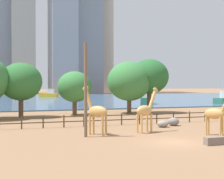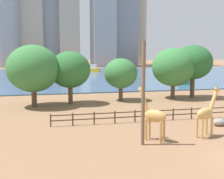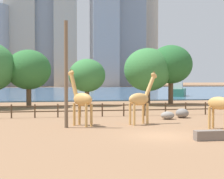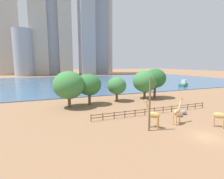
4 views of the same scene
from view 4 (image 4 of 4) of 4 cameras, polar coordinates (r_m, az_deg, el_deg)
ground_plane at (r=99.02m, az=-9.53°, el=2.60°), size 400.00×400.00×0.00m
harbor_water at (r=96.09m, az=-9.16°, el=2.49°), size 180.00×86.00×0.20m
giraffe_tall at (r=31.07m, az=20.53°, el=-6.81°), size 2.91×1.70×4.38m
giraffe_companion at (r=28.12m, az=13.18°, el=-7.97°), size 2.12×2.49×4.57m
giraffe_young at (r=32.29m, az=31.89°, el=-7.22°), size 1.87×2.50×4.17m
utility_pole at (r=26.28m, az=12.19°, el=-4.73°), size 0.28×0.28×8.11m
boulder_near_fence at (r=37.59m, az=22.26°, el=-6.84°), size 1.25×1.19×0.89m
boulder_by_pole at (r=35.84m, az=21.19°, el=-7.67°), size 1.28×0.95×0.72m
enclosure_fence at (r=36.09m, az=13.64°, el=-6.56°), size 26.12×0.14×1.30m
tree_left_large at (r=40.48m, az=-13.93°, el=1.40°), size 7.03×7.03×8.33m
tree_center_broad at (r=42.45m, az=-7.43°, el=1.52°), size 5.77×5.77×7.50m
tree_right_tall at (r=46.10m, az=1.58°, el=1.23°), size 5.05×5.05×6.44m
tree_left_small at (r=51.93m, az=13.93°, el=3.57°), size 6.13×6.13×8.54m
tree_right_small at (r=50.19m, az=10.68°, el=2.65°), size 6.80×6.80×8.07m
boat_ferry at (r=112.10m, az=-9.12°, el=3.87°), size 6.60×4.68×5.62m
boat_sailboat at (r=72.63m, az=10.51°, el=1.50°), size 5.57×7.82×6.66m
boat_tug at (r=81.39m, az=22.26°, el=1.63°), size 6.55×5.16×5.65m
skyline_tower_needle at (r=167.67m, az=-23.18°, el=20.91°), size 14.05×9.92×95.79m
skyline_block_central at (r=195.33m, az=-1.85°, el=18.03°), size 12.93×12.93×84.66m
skyline_tower_glass at (r=174.39m, az=-19.07°, el=22.47°), size 11.46×14.58×106.75m
skyline_block_left at (r=164.93m, az=-8.47°, el=23.36°), size 11.96×15.52×105.04m
skyline_block_right at (r=162.48m, az=-15.29°, el=19.44°), size 10.47×12.30×83.26m
skyline_tower_short at (r=179.07m, az=-30.86°, el=15.09°), size 16.95×9.02×68.31m
skyline_block_wide at (r=174.78m, az=-4.49°, el=21.76°), size 14.75×13.96×100.26m
skyline_tower_far at (r=159.06m, az=-26.96°, el=10.66°), size 14.84×14.84×36.96m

